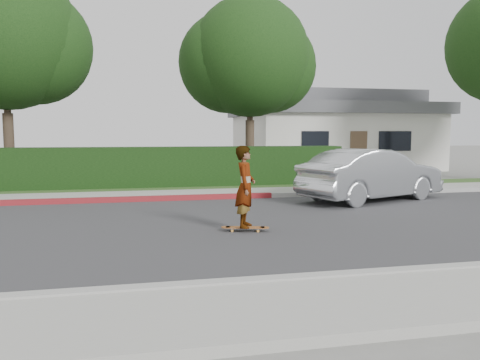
% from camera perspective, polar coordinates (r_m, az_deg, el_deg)
% --- Properties ---
extents(ground, '(120.00, 120.00, 0.00)m').
position_cam_1_polar(ground, '(10.29, 4.66, -5.37)').
color(ground, slate).
rests_on(ground, ground).
extents(road, '(60.00, 8.00, 0.01)m').
position_cam_1_polar(road, '(10.29, 4.66, -5.34)').
color(road, '#2D2D30').
rests_on(road, ground).
extents(curb_near, '(60.00, 0.20, 0.15)m').
position_cam_1_polar(curb_near, '(6.57, 15.25, -11.25)').
color(curb_near, '#9E9E99').
rests_on(curb_near, ground).
extents(sidewalk_near, '(60.00, 1.60, 0.12)m').
position_cam_1_polar(sidewalk_near, '(5.83, 19.43, -13.73)').
color(sidewalk_near, gray).
rests_on(sidewalk_near, ground).
extents(curb_far, '(60.00, 0.20, 0.15)m').
position_cam_1_polar(curb_far, '(14.20, -0.13, -1.99)').
color(curb_far, '#9E9E99').
rests_on(curb_far, ground).
extents(curb_red_section, '(12.00, 0.21, 0.15)m').
position_cam_1_polar(curb_red_section, '(14.05, -20.52, -2.43)').
color(curb_red_section, maroon).
rests_on(curb_red_section, ground).
extents(sidewalk_far, '(60.00, 1.60, 0.12)m').
position_cam_1_polar(sidewalk_far, '(15.08, -0.84, -1.61)').
color(sidewalk_far, gray).
rests_on(sidewalk_far, ground).
extents(planting_strip, '(60.00, 1.60, 0.10)m').
position_cam_1_polar(planting_strip, '(16.64, -1.92, -0.96)').
color(planting_strip, '#2D4C1E').
rests_on(planting_strip, ground).
extents(hedge, '(15.00, 1.00, 1.50)m').
position_cam_1_polar(hedge, '(16.91, -12.35, 1.40)').
color(hedge, black).
rests_on(hedge, ground).
extents(tree_left, '(5.99, 5.21, 8.00)m').
position_cam_1_polar(tree_left, '(19.20, -26.72, 14.95)').
color(tree_left, '#33261C').
rests_on(tree_left, ground).
extents(tree_center, '(5.66, 4.84, 7.44)m').
position_cam_1_polar(tree_center, '(19.59, 1.06, 14.28)').
color(tree_center, '#33261C').
rests_on(tree_center, ground).
extents(house, '(10.60, 8.60, 4.30)m').
position_cam_1_polar(house, '(27.90, 10.98, 5.82)').
color(house, beige).
rests_on(house, ground).
extents(skateboard, '(0.98, 0.43, 0.09)m').
position_cam_1_polar(skateboard, '(9.44, 0.64, -5.83)').
color(skateboard, gold).
rests_on(skateboard, ground).
extents(skateboarder, '(0.57, 0.69, 1.63)m').
position_cam_1_polar(skateboarder, '(9.31, 0.65, -0.82)').
color(skateboarder, white).
rests_on(skateboarder, skateboard).
extents(car_silver, '(4.89, 3.14, 1.52)m').
position_cam_1_polar(car_silver, '(14.27, 15.76, 0.60)').
color(car_silver, silver).
rests_on(car_silver, ground).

